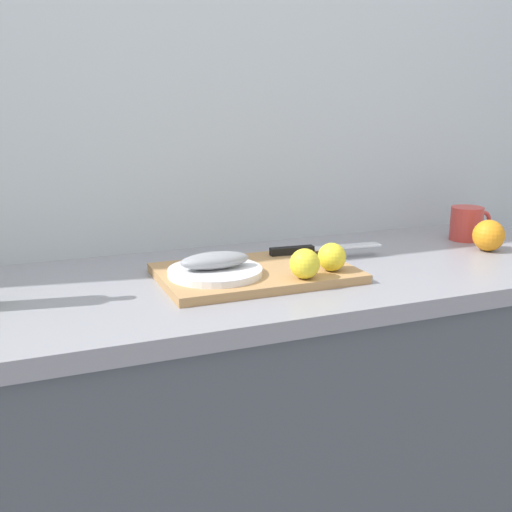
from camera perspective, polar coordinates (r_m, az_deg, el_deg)
The scene contains 10 objects.
back_wall at distance 1.66m, azimuth -7.14°, elevation 12.63°, with size 3.20×0.05×2.50m, color silver.
kitchen_counter at distance 1.60m, azimuth -3.02°, elevation -17.68°, with size 2.00×0.60×0.90m.
cutting_board at distance 1.42m, azimuth 0.00°, elevation -1.57°, with size 0.43×0.28×0.02m, color tan.
white_plate at distance 1.37m, azimuth -3.72°, elevation -1.42°, with size 0.21×0.21×0.01m, color white.
fish_fillet at distance 1.36m, azimuth -3.74°, elevation -0.39°, with size 0.15×0.07×0.04m, color gray.
chef_knife at distance 1.56m, azimuth 5.10°, elevation 0.64°, with size 0.29×0.05×0.02m.
lemon_0 at distance 1.34m, azimuth 4.43°, elevation -0.70°, with size 0.06×0.06×0.06m, color yellow.
lemon_1 at distance 1.40m, azimuth 6.87°, elevation -0.09°, with size 0.06×0.06×0.06m, color yellow.
coffee_mug_0 at distance 1.87m, azimuth 18.56°, elevation 2.82°, with size 0.13×0.09×0.09m.
orange_2 at distance 1.76m, azimuth 20.30°, elevation 1.75°, with size 0.08×0.08×0.08m, color orange.
Camera 1 is at (-0.43, -1.28, 1.31)m, focal length 44.22 mm.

